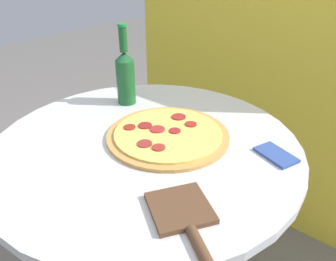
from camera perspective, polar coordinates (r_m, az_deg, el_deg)
table at (r=1.01m, az=-3.54°, el=-10.84°), size 0.84×0.84×0.73m
fence_panel at (r=1.48m, az=16.37°, el=9.78°), size 1.33×0.04×1.45m
pizza at (r=0.92m, az=-0.03°, el=-0.66°), size 0.34×0.34×0.02m
beer_bottle at (r=1.10m, az=-7.43°, el=9.58°), size 0.06×0.06×0.26m
pizza_paddle at (r=0.66m, az=3.00°, el=-15.01°), size 0.24×0.19×0.02m
napkin at (r=0.88m, az=18.28°, el=-4.04°), size 0.12×0.09×0.01m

